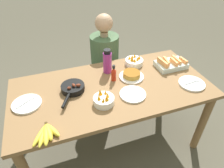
{
  "coord_description": "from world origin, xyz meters",
  "views": [
    {
      "loc": [
        -0.44,
        -1.26,
        1.8
      ],
      "look_at": [
        0.0,
        0.0,
        0.77
      ],
      "focal_mm": 32.0,
      "sensor_mm": 36.0,
      "label": 1
    }
  ],
  "objects_px": {
    "skillet": "(73,88)",
    "empty_plate_near_front": "(192,84)",
    "water_bottle": "(107,62)",
    "person_figure": "(105,70)",
    "fruit_bowl_mango": "(134,61)",
    "hot_sauce_bottle": "(114,74)",
    "empty_plate_far_left": "(27,104)",
    "banana_bunch": "(46,133)",
    "empty_plate_far_right": "(133,94)",
    "fruit_bowl_citrus": "(104,100)",
    "frittata_plate_center": "(132,75)",
    "melon_tray": "(171,64)"
  },
  "relations": [
    {
      "from": "skillet",
      "to": "empty_plate_near_front",
      "type": "relative_size",
      "value": 1.45
    },
    {
      "from": "water_bottle",
      "to": "person_figure",
      "type": "bearing_deg",
      "value": 76.07
    },
    {
      "from": "empty_plate_near_front",
      "to": "fruit_bowl_mango",
      "type": "relative_size",
      "value": 1.27
    },
    {
      "from": "skillet",
      "to": "hot_sauce_bottle",
      "type": "bearing_deg",
      "value": 121.92
    },
    {
      "from": "empty_plate_near_front",
      "to": "empty_plate_far_left",
      "type": "xyz_separation_m",
      "value": [
        -1.36,
        0.21,
        0.0
      ]
    },
    {
      "from": "banana_bunch",
      "to": "empty_plate_far_right",
      "type": "relative_size",
      "value": 0.92
    },
    {
      "from": "skillet",
      "to": "fruit_bowl_citrus",
      "type": "relative_size",
      "value": 2.0
    },
    {
      "from": "banana_bunch",
      "to": "skillet",
      "type": "xyz_separation_m",
      "value": [
        0.25,
        0.4,
        0.01
      ]
    },
    {
      "from": "skillet",
      "to": "empty_plate_far_right",
      "type": "bearing_deg",
      "value": 91.68
    },
    {
      "from": "frittata_plate_center",
      "to": "skillet",
      "type": "bearing_deg",
      "value": -178.72
    },
    {
      "from": "hot_sauce_bottle",
      "to": "person_figure",
      "type": "height_order",
      "value": "person_figure"
    },
    {
      "from": "empty_plate_far_right",
      "to": "fruit_bowl_citrus",
      "type": "xyz_separation_m",
      "value": [
        -0.25,
        -0.01,
        0.03
      ]
    },
    {
      "from": "melon_tray",
      "to": "empty_plate_far_right",
      "type": "distance_m",
      "value": 0.58
    },
    {
      "from": "empty_plate_far_left",
      "to": "fruit_bowl_mango",
      "type": "bearing_deg",
      "value": 14.37
    },
    {
      "from": "water_bottle",
      "to": "melon_tray",
      "type": "bearing_deg",
      "value": -11.76
    },
    {
      "from": "fruit_bowl_mango",
      "to": "water_bottle",
      "type": "height_order",
      "value": "water_bottle"
    },
    {
      "from": "person_figure",
      "to": "frittata_plate_center",
      "type": "bearing_deg",
      "value": -82.8
    },
    {
      "from": "fruit_bowl_citrus",
      "to": "empty_plate_far_left",
      "type": "bearing_deg",
      "value": 162.03
    },
    {
      "from": "hot_sauce_bottle",
      "to": "melon_tray",
      "type": "bearing_deg",
      "value": 1.74
    },
    {
      "from": "empty_plate_near_front",
      "to": "hot_sauce_bottle",
      "type": "height_order",
      "value": "hot_sauce_bottle"
    },
    {
      "from": "skillet",
      "to": "water_bottle",
      "type": "xyz_separation_m",
      "value": [
        0.36,
        0.17,
        0.08
      ]
    },
    {
      "from": "banana_bunch",
      "to": "frittata_plate_center",
      "type": "relative_size",
      "value": 0.88
    },
    {
      "from": "skillet",
      "to": "person_figure",
      "type": "height_order",
      "value": "person_figure"
    },
    {
      "from": "empty_plate_far_right",
      "to": "fruit_bowl_mango",
      "type": "bearing_deg",
      "value": 64.53
    },
    {
      "from": "melon_tray",
      "to": "empty_plate_far_left",
      "type": "distance_m",
      "value": 1.34
    },
    {
      "from": "empty_plate_far_left",
      "to": "hot_sauce_bottle",
      "type": "xyz_separation_m",
      "value": [
        0.74,
        0.08,
        0.06
      ]
    },
    {
      "from": "empty_plate_far_left",
      "to": "water_bottle",
      "type": "bearing_deg",
      "value": 16.99
    },
    {
      "from": "hot_sauce_bottle",
      "to": "empty_plate_far_left",
      "type": "bearing_deg",
      "value": -173.97
    },
    {
      "from": "frittata_plate_center",
      "to": "hot_sauce_bottle",
      "type": "relative_size",
      "value": 1.43
    },
    {
      "from": "melon_tray",
      "to": "frittata_plate_center",
      "type": "xyz_separation_m",
      "value": [
        -0.43,
        -0.03,
        -0.01
      ]
    },
    {
      "from": "banana_bunch",
      "to": "hot_sauce_bottle",
      "type": "relative_size",
      "value": 1.27
    },
    {
      "from": "empty_plate_far_left",
      "to": "fruit_bowl_citrus",
      "type": "distance_m",
      "value": 0.59
    },
    {
      "from": "banana_bunch",
      "to": "melon_tray",
      "type": "xyz_separation_m",
      "value": [
        1.22,
        0.44,
        0.01
      ]
    },
    {
      "from": "banana_bunch",
      "to": "skillet",
      "type": "bearing_deg",
      "value": 57.96
    },
    {
      "from": "melon_tray",
      "to": "empty_plate_far_right",
      "type": "bearing_deg",
      "value": -153.09
    },
    {
      "from": "melon_tray",
      "to": "frittata_plate_center",
      "type": "relative_size",
      "value": 1.28
    },
    {
      "from": "skillet",
      "to": "fruit_bowl_mango",
      "type": "bearing_deg",
      "value": 135.5
    },
    {
      "from": "skillet",
      "to": "empty_plate_far_left",
      "type": "bearing_deg",
      "value": -54.73
    },
    {
      "from": "hot_sauce_bottle",
      "to": "empty_plate_near_front",
      "type": "bearing_deg",
      "value": -24.63
    },
    {
      "from": "empty_plate_far_right",
      "to": "person_figure",
      "type": "distance_m",
      "value": 0.85
    },
    {
      "from": "skillet",
      "to": "water_bottle",
      "type": "relative_size",
      "value": 1.4
    },
    {
      "from": "melon_tray",
      "to": "hot_sauce_bottle",
      "type": "xyz_separation_m",
      "value": [
        -0.6,
        -0.02,
        0.03
      ]
    },
    {
      "from": "empty_plate_far_right",
      "to": "person_figure",
      "type": "relative_size",
      "value": 0.19
    },
    {
      "from": "empty_plate_far_left",
      "to": "fruit_bowl_mango",
      "type": "relative_size",
      "value": 1.27
    },
    {
      "from": "skillet",
      "to": "frittata_plate_center",
      "type": "bearing_deg",
      "value": 118.84
    },
    {
      "from": "melon_tray",
      "to": "banana_bunch",
      "type": "bearing_deg",
      "value": -160.02
    },
    {
      "from": "banana_bunch",
      "to": "empty_plate_far_right",
      "type": "height_order",
      "value": "banana_bunch"
    },
    {
      "from": "fruit_bowl_citrus",
      "to": "water_bottle",
      "type": "distance_m",
      "value": 0.44
    },
    {
      "from": "banana_bunch",
      "to": "empty_plate_far_right",
      "type": "xyz_separation_m",
      "value": [
        0.7,
        0.18,
        -0.01
      ]
    },
    {
      "from": "frittata_plate_center",
      "to": "water_bottle",
      "type": "bearing_deg",
      "value": 137.62
    }
  ]
}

